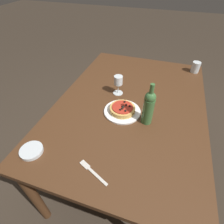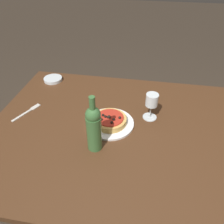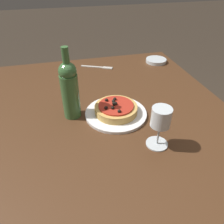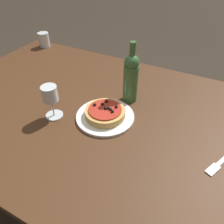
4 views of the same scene
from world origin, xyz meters
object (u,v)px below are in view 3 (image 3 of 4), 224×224
at_px(wine_glass, 161,120).
at_px(side_bowl, 156,61).
at_px(dining_table, 117,151).
at_px(fork, 99,67).
at_px(pizza, 116,109).
at_px(dinner_plate, 116,113).
at_px(wine_bottle, 70,89).

height_order(wine_glass, side_bowl, wine_glass).
height_order(dining_table, side_bowl, side_bowl).
height_order(wine_glass, fork, wine_glass).
distance_m(side_bowl, fork, 0.36).
bearing_deg(pizza, side_bowl, 140.94).
bearing_deg(pizza, fork, 177.09).
distance_m(dining_table, wine_glass, 0.23).
bearing_deg(fork, pizza, -68.26).
xyz_separation_m(dining_table, fork, (-0.61, 0.05, 0.08)).
bearing_deg(fork, wine_glass, -59.61).
distance_m(dinner_plate, wine_bottle, 0.21).
xyz_separation_m(wine_glass, fork, (-0.69, -0.07, -0.10)).
bearing_deg(wine_glass, wine_bottle, -132.65).
bearing_deg(wine_bottle, wine_glass, 47.35).
height_order(dining_table, pizza, pizza).
bearing_deg(wine_bottle, fork, 155.85).
distance_m(pizza, side_bowl, 0.61).
distance_m(wine_glass, wine_bottle, 0.36).
distance_m(dining_table, wine_bottle, 0.30).
distance_m(pizza, wine_bottle, 0.20).
xyz_separation_m(wine_glass, side_bowl, (-0.68, 0.29, -0.10)).
bearing_deg(pizza, wine_bottle, -102.94).
height_order(dinner_plate, wine_bottle, wine_bottle).
bearing_deg(wine_glass, side_bowl, 156.76).
xyz_separation_m(pizza, fork, (-0.48, 0.02, -0.03)).
relative_size(wine_bottle, side_bowl, 2.28).
xyz_separation_m(dinner_plate, wine_glass, (0.21, 0.09, 0.10)).
distance_m(dinner_plate, side_bowl, 0.61).
xyz_separation_m(wine_bottle, side_bowl, (-0.44, 0.56, -0.11)).
bearing_deg(wine_bottle, dinner_plate, 77.06).
relative_size(dining_table, side_bowl, 12.14).
relative_size(wine_glass, side_bowl, 1.21).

